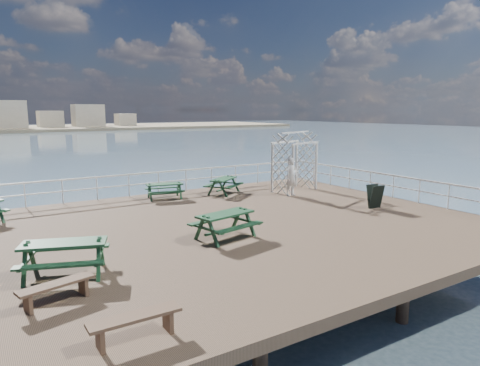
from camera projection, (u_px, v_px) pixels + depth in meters
name	position (u px, v px, depth m)	size (l,w,h in m)	color
ground	(230.00, 229.00, 15.34)	(18.00, 14.00, 0.30)	brown
sea_backdrop	(45.00, 125.00, 133.85)	(300.00, 300.00, 9.20)	#466076
railing	(196.00, 190.00, 17.27)	(17.77, 13.76, 1.10)	white
picnic_table_b	(164.00, 188.00, 19.72)	(1.88, 1.63, 0.80)	#13351A
picnic_table_c	(224.00, 182.00, 20.94)	(2.24, 2.16, 0.85)	#13351A
picnic_table_d	(64.00, 251.00, 10.51)	(2.44, 2.21, 0.97)	#13351A
picnic_table_e	(225.00, 220.00, 13.62)	(2.19, 1.91, 0.93)	#13351A
flat_bench_near	(56.00, 288.00, 9.03)	(1.62, 0.75, 0.45)	brown
flat_bench_far	(135.00, 321.00, 7.57)	(1.66, 0.42, 0.48)	brown
trellis_arbor	(295.00, 165.00, 21.54)	(2.68, 1.96, 2.99)	white
sandwich_board	(375.00, 197.00, 17.83)	(0.67, 0.54, 1.00)	black
person	(291.00, 177.00, 20.34)	(0.67, 0.44, 1.84)	white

